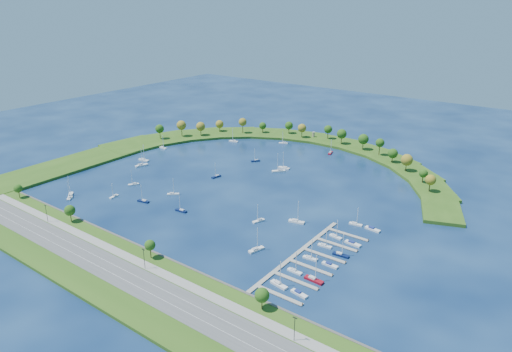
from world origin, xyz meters
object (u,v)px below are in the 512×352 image
Objects in this scene: moored_boat_19 at (143,201)px; docked_boat_2 at (295,271)px; harbor_tower at (314,134)px; moored_boat_1 at (144,160)px; docked_boat_0 at (279,284)px; docked_boat_5 at (330,265)px; moored_boat_3 at (259,220)px; moored_boat_11 at (69,197)px; moored_boat_14 at (216,176)px; docked_boat_7 at (341,254)px; moored_boat_15 at (173,194)px; moored_boat_13 at (133,184)px; docked_boat_11 at (373,229)px; moored_boat_2 at (256,249)px; moored_boat_5 at (141,165)px; moored_boat_18 at (234,141)px; moored_boat_10 at (181,210)px; docked_boat_4 at (310,258)px; docked_boat_10 at (356,224)px; moored_boat_9 at (114,196)px; docked_boat_8 at (336,236)px; moored_boat_17 at (284,168)px; moored_boat_4 at (279,171)px; dock_system at (310,258)px; moored_boat_0 at (296,221)px; moored_boat_8 at (283,143)px; moored_boat_12 at (256,160)px; moored_boat_6 at (330,152)px; moored_boat_7 at (71,195)px; docked_boat_6 at (325,245)px; docked_boat_3 at (314,279)px; moored_boat_16 at (163,147)px.

moored_boat_19 reaches higher than docked_boat_2.
moored_boat_1 reaches higher than harbor_tower.
docked_boat_0 is 29.36m from docked_boat_5.
moored_boat_11 is at bearing -50.43° from moored_boat_3.
docked_boat_7 is (118.22, -44.37, 0.03)m from moored_boat_14.
moored_boat_13 is at bearing 146.07° from moored_boat_15.
moored_boat_13 is 159.17m from docked_boat_11.
moored_boat_2 is 0.92× the size of moored_boat_5.
moored_boat_2 is 150.64m from moored_boat_5.
moored_boat_2 is 187.32m from moored_boat_18.
docked_boat_4 is (87.94, -1.35, -0.01)m from moored_boat_10.
moored_boat_9 is at bearing -165.54° from docked_boat_10.
docked_boat_8 is at bearing -19.64° from moored_boat_2.
moored_boat_14 is (60.28, 15.84, -0.09)m from moored_boat_5.
moored_boat_3 is at bearing 107.72° from moored_boat_17.
moored_boat_4 reaches higher than moored_boat_2.
harbor_tower reaches higher than dock_system.
docked_boat_7 reaches higher than harbor_tower.
moored_boat_10 is 0.93× the size of docked_boat_7.
moored_boat_0 is at bearing -161.41° from moored_boat_10.
moored_boat_1 is at bearing -33.96° from moored_boat_10.
moored_boat_19 reaches higher than moored_boat_3.
harbor_tower is 31.22m from moored_boat_8.
moored_boat_3 reaches higher than moored_boat_12.
moored_boat_1 is 1.20× the size of moored_boat_8.
docked_boat_5 is (178.47, -39.75, -0.37)m from moored_boat_5.
moored_boat_6 is 198.90m from moored_boat_11.
moored_boat_9 is (-136.81, -8.66, 0.50)m from dock_system.
docked_boat_4 is at bearing 72.71° from moored_boat_14.
moored_boat_5 reaches higher than moored_boat_10.
moored_boat_15 reaches higher than moored_boat_3.
moored_boat_12 is at bearing -69.33° from moored_boat_11.
moored_boat_7 is 1.27× the size of docked_boat_4.
docked_boat_8 is (157.90, 53.18, -0.02)m from moored_boat_11.
docked_boat_11 is at bearing 63.89° from docked_boat_6.
moored_boat_3 is 1.01× the size of docked_boat_4.
docked_boat_10 is at bearing -168.73° from moored_boat_19.
docked_boat_4 is at bearing 85.89° from moored_boat_4.
moored_boat_12 is at bearing 139.32° from docked_boat_0.
moored_boat_7 reaches higher than moored_boat_15.
moored_boat_4 is at bearing 132.75° from docked_boat_3.
moored_boat_5 reaches higher than dock_system.
docked_boat_8 is at bearing 92.78° from docked_boat_2.
moored_boat_16 is 0.90× the size of moored_boat_17.
moored_boat_3 is 0.79× the size of moored_boat_5.
moored_boat_5 reaches higher than moored_boat_16.
moored_boat_3 is 0.81× the size of docked_boat_3.
moored_boat_2 is 1.21× the size of moored_boat_13.
moored_boat_12 is at bearing -107.20° from moored_boat_19.
dock_system is 6.38× the size of moored_boat_17.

